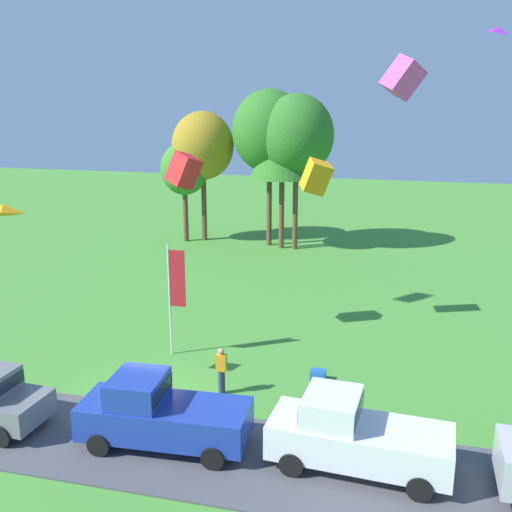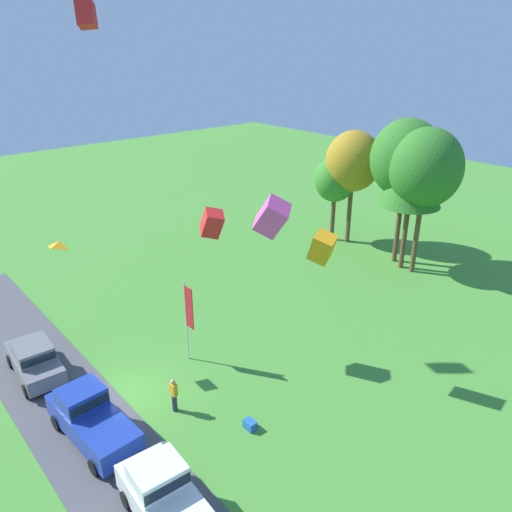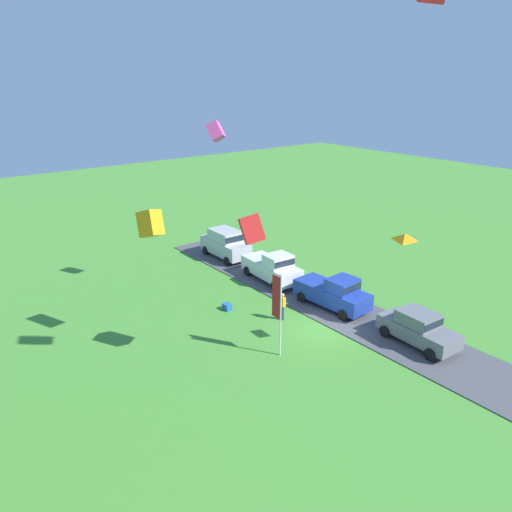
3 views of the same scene
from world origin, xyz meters
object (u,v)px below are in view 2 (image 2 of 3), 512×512
object	(u,v)px
person_beside_suv	(174,395)
tree_far_left	(412,175)
tree_center_back	(426,168)
car_pickup_by_flagpole	(90,417)
car_sedan_near_entrance	(34,359)
kite_box_mid_center	(272,217)
flag_banner	(188,312)
tree_far_right	(406,159)
tree_right_of_center	(353,162)
cooler_box	(250,425)
kite_box_over_trees	(86,14)
kite_box_trailing_tail	(212,223)
kite_box_high_right	(322,247)
tree_left_of_center	(335,180)
kite_diamond_topmost	(60,244)
car_pickup_far_end	(167,501)

from	to	relation	value
person_beside_suv	tree_far_left	size ratio (longest dim) A/B	0.19
tree_center_back	car_pickup_by_flagpole	bearing A→B (deg)	-88.93
car_sedan_near_entrance	kite_box_mid_center	size ratio (longest dim) A/B	4.40
flag_banner	tree_far_right	bearing A→B (deg)	91.57
tree_right_of_center	cooler_box	world-z (taller)	tree_right_of_center
cooler_box	kite_box_over_trees	xyz separation A→B (m)	(-12.65, 0.44, 16.50)
tree_far_right	flag_banner	xyz separation A→B (m)	(0.52, -19.05, -4.95)
tree_center_back	flag_banner	distance (m)	19.08
person_beside_suv	kite_box_trailing_tail	distance (m)	8.35
person_beside_suv	tree_right_of_center	size ratio (longest dim) A/B	0.19
car_sedan_near_entrance	kite_box_mid_center	xyz separation A→B (m)	(12.29, 4.58, 9.62)
kite_box_over_trees	tree_right_of_center	bearing A→B (deg)	86.11
flag_banner	kite_box_high_right	world-z (taller)	kite_box_high_right
person_beside_suv	kite_box_over_trees	size ratio (longest dim) A/B	1.46
tree_left_of_center	kite_diamond_topmost	distance (m)	23.42
tree_right_of_center	kite_box_trailing_tail	distance (m)	18.38
tree_far_right	flag_banner	size ratio (longest dim) A/B	2.32
flag_banner	kite_box_mid_center	bearing A→B (deg)	-13.72
car_sedan_near_entrance	kite_box_over_trees	world-z (taller)	kite_box_over_trees
flag_banner	kite_box_mid_center	world-z (taller)	kite_box_mid_center
car_pickup_by_flagpole	tree_far_right	world-z (taller)	tree_far_right
tree_center_back	flag_banner	xyz separation A→B (m)	(-1.44, -18.42, -4.73)
person_beside_suv	tree_right_of_center	world-z (taller)	tree_right_of_center
car_pickup_by_flagpole	kite_box_mid_center	distance (m)	12.27
kite_box_mid_center	tree_right_of_center	bearing A→B (deg)	122.62
tree_left_of_center	kite_box_mid_center	world-z (taller)	kite_box_mid_center
cooler_box	kite_diamond_topmost	size ratio (longest dim) A/B	0.59
car_pickup_by_flagpole	car_sedan_near_entrance	bearing A→B (deg)	-176.93
kite_diamond_topmost	kite_box_over_trees	size ratio (longest dim) A/B	0.82
kite_diamond_topmost	car_sedan_near_entrance	bearing A→B (deg)	-88.97
person_beside_suv	kite_box_over_trees	distance (m)	18.61
tree_far_right	cooler_box	xyz separation A→B (m)	(6.40, -19.96, -7.67)
car_pickup_far_end	tree_left_of_center	size ratio (longest dim) A/B	0.73
tree_right_of_center	kite_diamond_topmost	xyz separation A→B (m)	(1.38, -23.83, -0.19)
car_sedan_near_entrance	person_beside_suv	world-z (taller)	car_sedan_near_entrance
car_pickup_by_flagpole	flag_banner	world-z (taller)	flag_banner
person_beside_suv	tree_far_right	distance (m)	23.12
car_pickup_far_end	kite_box_trailing_tail	bearing A→B (deg)	134.53
tree_left_of_center	kite_box_trailing_tail	bearing A→B (deg)	-69.20
tree_center_back	kite_diamond_topmost	size ratio (longest dim) A/B	10.85
tree_right_of_center	person_beside_suv	bearing A→B (deg)	-69.78
tree_far_left	car_pickup_by_flagpole	bearing A→B (deg)	-86.74
car_pickup_by_flagpole	tree_far_left	xyz separation A→B (m)	(-1.41, 24.72, 5.89)
kite_box_over_trees	kite_box_trailing_tail	bearing A→B (deg)	18.91
tree_right_of_center	tree_far_right	distance (m)	5.03
tree_right_of_center	kite_box_mid_center	world-z (taller)	kite_box_mid_center
kite_diamond_topmost	kite_box_high_right	xyz separation A→B (m)	(8.89, 8.81, 0.23)
kite_box_trailing_tail	tree_left_of_center	bearing A→B (deg)	110.80
tree_far_right	flag_banner	distance (m)	19.69
tree_center_back	kite_box_trailing_tail	size ratio (longest dim) A/B	8.30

